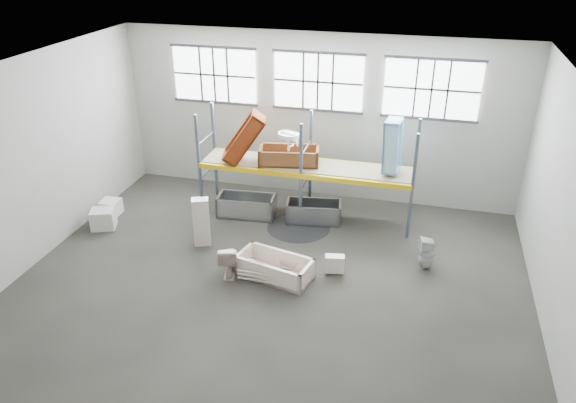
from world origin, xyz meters
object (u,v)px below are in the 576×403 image
(toilet_beige, at_px, (229,259))
(rust_tub_flat, at_px, (289,156))
(toilet_white, at_px, (427,253))
(bucket, at_px, (249,268))
(carton_near, at_px, (103,219))
(bathtub_beige, at_px, (275,267))
(cistern_tall, at_px, (201,222))
(blue_tub_upright, at_px, (392,146))
(steel_tub_right, at_px, (314,212))
(steel_tub_left, at_px, (246,206))

(toilet_beige, height_order, rust_tub_flat, rust_tub_flat)
(toilet_white, xyz_separation_m, bucket, (-4.16, -1.41, -0.24))
(toilet_beige, distance_m, carton_near, 4.40)
(bathtub_beige, xyz_separation_m, toilet_beige, (-1.11, -0.15, 0.15))
(cistern_tall, distance_m, rust_tub_flat, 3.13)
(bathtub_beige, height_order, carton_near, carton_near)
(bathtub_beige, xyz_separation_m, blue_tub_upright, (2.35, 3.29, 2.13))
(toilet_beige, relative_size, cistern_tall, 0.62)
(bathtub_beige, relative_size, toilet_beige, 2.18)
(steel_tub_right, xyz_separation_m, bucket, (-0.94, -3.10, -0.10))
(rust_tub_flat, xyz_separation_m, carton_near, (-4.83, -2.17, -1.55))
(toilet_beige, xyz_separation_m, carton_near, (-4.22, 1.25, -0.14))
(steel_tub_left, bearing_deg, blue_tub_upright, 6.65)
(rust_tub_flat, bearing_deg, steel_tub_right, -18.97)
(carton_near, bearing_deg, toilet_beige, -16.56)
(steel_tub_right, relative_size, bucket, 4.13)
(bucket, bearing_deg, rust_tub_flat, 87.70)
(cistern_tall, relative_size, blue_tub_upright, 0.93)
(steel_tub_right, bearing_deg, toilet_white, -27.74)
(bathtub_beige, distance_m, toilet_beige, 1.13)
(cistern_tall, xyz_separation_m, toilet_white, (5.81, 0.33, -0.24))
(toilet_beige, xyz_separation_m, rust_tub_flat, (0.61, 3.43, 1.41))
(blue_tub_upright, relative_size, bucket, 3.82)
(carton_near, bearing_deg, bucket, -14.44)
(carton_near, bearing_deg, bathtub_beige, -11.68)
(steel_tub_left, relative_size, carton_near, 2.58)
(cistern_tall, height_order, bucket, cistern_tall)
(toilet_beige, height_order, bucket, toilet_beige)
(toilet_beige, bearing_deg, carton_near, -31.12)
(toilet_white, xyz_separation_m, rust_tub_flat, (-4.03, 1.97, 1.40))
(steel_tub_left, distance_m, bucket, 3.11)
(toilet_beige, bearing_deg, toilet_white, -177.17)
(steel_tub_left, bearing_deg, bathtub_beige, -59.41)
(cistern_tall, distance_m, toilet_white, 5.83)
(steel_tub_right, relative_size, blue_tub_upright, 1.08)
(bathtub_beige, distance_m, carton_near, 5.44)
(cistern_tall, bearing_deg, steel_tub_left, 49.88)
(steel_tub_left, bearing_deg, toilet_white, -16.35)
(steel_tub_right, bearing_deg, bathtub_beige, -95.87)
(cistern_tall, xyz_separation_m, steel_tub_left, (0.61, 1.85, -0.37))
(bathtub_beige, distance_m, cistern_tall, 2.51)
(rust_tub_flat, bearing_deg, toilet_beige, -100.15)
(toilet_beige, bearing_deg, steel_tub_right, -128.84)
(toilet_beige, distance_m, blue_tub_upright, 5.27)
(cistern_tall, bearing_deg, toilet_white, -18.64)
(toilet_white, height_order, steel_tub_right, toilet_white)
(rust_tub_flat, xyz_separation_m, bucket, (-0.14, -3.38, -1.63))
(steel_tub_left, relative_size, bucket, 4.38)
(steel_tub_right, height_order, carton_near, steel_tub_right)
(toilet_white, height_order, carton_near, toilet_white)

